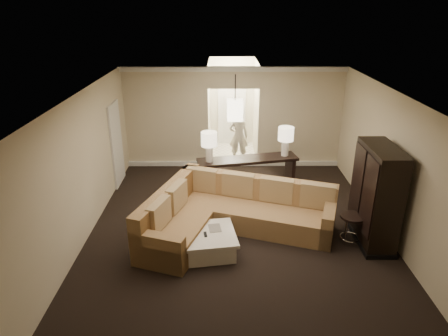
{
  "coord_description": "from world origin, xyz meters",
  "views": [
    {
      "loc": [
        -0.31,
        -6.71,
        4.35
      ],
      "look_at": [
        -0.27,
        1.2,
        1.06
      ],
      "focal_mm": 32.0,
      "sensor_mm": 36.0,
      "label": 1
    }
  ],
  "objects_px": {
    "sectional_sofa": "(228,214)",
    "coffee_table": "(208,242)",
    "armoire": "(375,198)",
    "console_table": "(247,173)",
    "drink_table": "(352,223)",
    "person": "(239,134)"
  },
  "relations": [
    {
      "from": "sectional_sofa",
      "to": "coffee_table",
      "type": "bearing_deg",
      "value": -98.45
    },
    {
      "from": "coffee_table",
      "to": "armoire",
      "type": "height_order",
      "value": "armoire"
    },
    {
      "from": "coffee_table",
      "to": "console_table",
      "type": "height_order",
      "value": "console_table"
    },
    {
      "from": "sectional_sofa",
      "to": "armoire",
      "type": "distance_m",
      "value": 2.86
    },
    {
      "from": "sectional_sofa",
      "to": "drink_table",
      "type": "relative_size",
      "value": 6.83
    },
    {
      "from": "coffee_table",
      "to": "person",
      "type": "relative_size",
      "value": 0.68
    },
    {
      "from": "drink_table",
      "to": "sectional_sofa",
      "type": "bearing_deg",
      "value": 169.84
    },
    {
      "from": "sectional_sofa",
      "to": "console_table",
      "type": "bearing_deg",
      "value": 93.04
    },
    {
      "from": "armoire",
      "to": "sectional_sofa",
      "type": "bearing_deg",
      "value": 172.78
    },
    {
      "from": "armoire",
      "to": "person",
      "type": "xyz_separation_m",
      "value": [
        -2.43,
        4.27,
        -0.09
      ]
    },
    {
      "from": "sectional_sofa",
      "to": "person",
      "type": "relative_size",
      "value": 2.36
    },
    {
      "from": "sectional_sofa",
      "to": "armoire",
      "type": "relative_size",
      "value": 2.05
    },
    {
      "from": "sectional_sofa",
      "to": "coffee_table",
      "type": "distance_m",
      "value": 0.86
    },
    {
      "from": "drink_table",
      "to": "coffee_table",
      "type": "bearing_deg",
      "value": -173.34
    },
    {
      "from": "console_table",
      "to": "person",
      "type": "height_order",
      "value": "person"
    },
    {
      "from": "console_table",
      "to": "drink_table",
      "type": "xyz_separation_m",
      "value": [
        1.89,
        -2.17,
        -0.13
      ]
    },
    {
      "from": "sectional_sofa",
      "to": "person",
      "type": "height_order",
      "value": "person"
    },
    {
      "from": "drink_table",
      "to": "person",
      "type": "height_order",
      "value": "person"
    },
    {
      "from": "coffee_table",
      "to": "person",
      "type": "distance_m",
      "value": 4.76
    },
    {
      "from": "sectional_sofa",
      "to": "console_table",
      "type": "height_order",
      "value": "sectional_sofa"
    },
    {
      "from": "sectional_sofa",
      "to": "coffee_table",
      "type": "height_order",
      "value": "sectional_sofa"
    },
    {
      "from": "sectional_sofa",
      "to": "person",
      "type": "xyz_separation_m",
      "value": [
        0.36,
        3.91,
        0.45
      ]
    }
  ]
}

